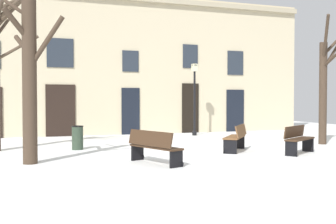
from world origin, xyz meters
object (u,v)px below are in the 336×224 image
at_px(bench_facing_shops, 154,147).
at_px(tree_foreground, 29,76).
at_px(streetlamp, 195,91).
at_px(litter_bin, 78,138).
at_px(tree_center, 325,85).
at_px(bench_far_corner, 236,137).
at_px(bench_back_to_back_left, 298,139).

bearing_deg(bench_facing_shops, tree_foreground, 49.25).
relative_size(streetlamp, litter_bin, 4.25).
height_order(tree_center, litter_bin, tree_center).
height_order(tree_foreground, litter_bin, tree_foreground).
relative_size(tree_center, streetlamp, 1.38).
relative_size(tree_foreground, bench_far_corner, 2.84).
bearing_deg(tree_center, litter_bin, 171.52).
bearing_deg(bench_far_corner, litter_bin, -74.98).
bearing_deg(streetlamp, bench_far_corner, -99.87).
xyz_separation_m(bench_back_to_back_left, bench_far_corner, (-1.55, 1.24, -0.01)).
height_order(tree_center, bench_facing_shops, tree_center).
bearing_deg(bench_far_corner, tree_foreground, -46.09).
xyz_separation_m(litter_bin, bench_back_to_back_left, (6.50, -3.42, 0.05)).
distance_m(streetlamp, litter_bin, 7.36).
bearing_deg(bench_facing_shops, tree_center, -92.73).
distance_m(tree_foreground, bench_facing_shops, 3.82).
relative_size(tree_foreground, streetlamp, 1.30).
height_order(litter_bin, bench_facing_shops, bench_facing_shops).
xyz_separation_m(tree_foreground, tree_center, (10.80, 1.39, -0.05)).
distance_m(bench_back_to_back_left, bench_far_corner, 1.99).
relative_size(litter_bin, bench_back_to_back_left, 0.53).
bearing_deg(tree_foreground, bench_facing_shops, -19.81).
xyz_separation_m(streetlamp, litter_bin, (-6.01, -3.89, -1.74)).
bearing_deg(bench_far_corner, tree_center, 139.48).
bearing_deg(streetlamp, litter_bin, -147.08).
distance_m(tree_center, bench_facing_shops, 8.27).
bearing_deg(streetlamp, tree_center, -58.69).
bearing_deg(bench_back_to_back_left, bench_far_corner, 108.97).
relative_size(streetlamp, bench_back_to_back_left, 2.26).
bearing_deg(tree_center, streetlamp, 121.31).
bearing_deg(bench_far_corner, bench_back_to_back_left, 90.26).
bearing_deg(tree_foreground, bench_far_corner, 5.14).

